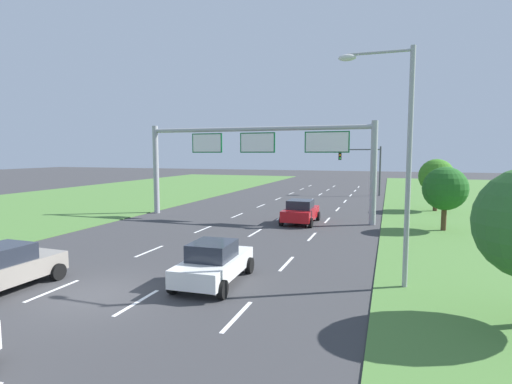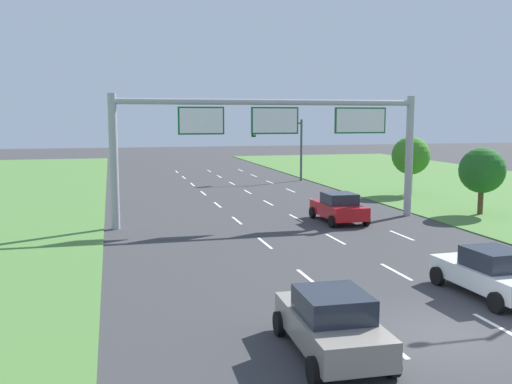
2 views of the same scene
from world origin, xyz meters
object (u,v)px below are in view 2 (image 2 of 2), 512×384
object	(u,v)px
traffic_light_mast	(281,139)
roadside_tree_mid	(482,171)
car_lead_silver	(490,273)
car_far_ahead	(339,208)
car_mid_lane	(331,323)
sign_gantry	(275,133)
roadside_tree_far	(411,156)

from	to	relation	value
traffic_light_mast	roadside_tree_mid	bearing A→B (deg)	-72.89
car_lead_silver	car_far_ahead	distance (m)	13.61
car_mid_lane	roadside_tree_mid	bearing A→B (deg)	47.67
car_lead_silver	car_far_ahead	world-z (taller)	car_far_ahead
car_lead_silver	roadside_tree_mid	world-z (taller)	roadside_tree_mid
car_far_ahead	sign_gantry	distance (m)	5.44
roadside_tree_far	traffic_light_mast	bearing A→B (deg)	120.38
roadside_tree_mid	car_mid_lane	bearing A→B (deg)	-134.07
car_far_ahead	roadside_tree_mid	world-z (taller)	roadside_tree_mid
car_lead_silver	traffic_light_mast	distance (m)	34.24
car_mid_lane	traffic_light_mast	distance (m)	38.46
car_far_ahead	car_mid_lane	bearing A→B (deg)	-113.40
sign_gantry	traffic_light_mast	bearing A→B (deg)	72.28
car_far_ahead	traffic_light_mast	xyz separation A→B (m)	(2.79, 20.35, 3.06)
car_far_ahead	roadside_tree_far	size ratio (longest dim) A/B	0.93
car_mid_lane	traffic_light_mast	size ratio (longest dim) A/B	0.73
car_mid_lane	roadside_tree_mid	xyz separation A→B (m)	(16.16, 16.69, 1.85)
traffic_light_mast	roadside_tree_mid	size ratio (longest dim) A/B	1.39
traffic_light_mast	roadside_tree_far	world-z (taller)	traffic_light_mast
car_lead_silver	roadside_tree_mid	distance (m)	16.65
car_lead_silver	roadside_tree_far	xyz separation A→B (m)	(9.80, 22.60, 2.17)
car_lead_silver	roadside_tree_far	size ratio (longest dim) A/B	0.95
car_lead_silver	sign_gantry	distance (m)	15.42
roadside_tree_mid	traffic_light_mast	bearing A→B (deg)	107.11
roadside_tree_far	car_far_ahead	bearing A→B (deg)	-136.36
car_far_ahead	traffic_light_mast	distance (m)	20.77
car_mid_lane	car_far_ahead	world-z (taller)	car_far_ahead
sign_gantry	roadside_tree_far	distance (m)	15.32
car_mid_lane	sign_gantry	world-z (taller)	sign_gantry
car_lead_silver	car_mid_lane	bearing A→B (deg)	-157.56
roadside_tree_mid	car_far_ahead	bearing A→B (deg)	-179.94
roadside_tree_mid	roadside_tree_far	distance (m)	9.01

